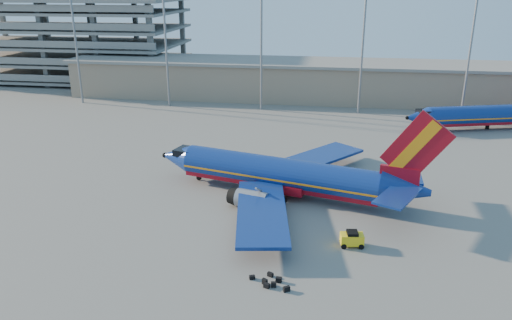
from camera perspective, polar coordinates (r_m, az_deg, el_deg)
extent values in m
plane|color=slate|center=(61.30, -1.13, -4.57)|extent=(220.00, 220.00, 0.00)
cube|color=gray|center=(114.98, 8.99, 8.81)|extent=(120.00, 15.00, 8.00)
cube|color=slate|center=(114.28, 9.11, 10.88)|extent=(122.00, 16.00, 0.60)
cube|color=slate|center=(149.69, -20.12, 9.18)|extent=(60.00, 30.00, 0.70)
cube|color=slate|center=(149.07, -20.31, 10.76)|extent=(60.00, 30.00, 0.70)
cube|color=slate|center=(148.57, -20.51, 12.36)|extent=(60.00, 30.00, 0.70)
cube|color=slate|center=(148.18, -20.70, 13.96)|extent=(60.00, 30.00, 0.70)
cube|color=slate|center=(147.91, -20.90, 15.57)|extent=(60.00, 30.00, 0.70)
cube|color=slate|center=(159.88, -18.29, 13.43)|extent=(1.20, 1.20, 21.00)
cylinder|color=gray|center=(115.54, -19.96, 12.97)|extent=(0.44, 0.44, 28.00)
cylinder|color=gray|center=(107.48, -10.30, 13.39)|extent=(0.44, 0.44, 28.00)
cylinder|color=gray|center=(102.73, 0.61, 13.42)|extent=(0.44, 0.44, 28.00)
cylinder|color=gray|center=(101.76, 12.12, 12.94)|extent=(0.44, 0.44, 28.00)
cylinder|color=gray|center=(104.68, 23.34, 11.98)|extent=(0.44, 0.44, 28.00)
cylinder|color=navy|center=(61.99, 2.66, -1.47)|extent=(25.29, 10.07, 3.87)
cube|color=maroon|center=(62.36, 2.64, -2.33)|extent=(25.11, 9.36, 1.36)
cube|color=orange|center=(62.08, 2.65, -1.70)|extent=(25.30, 10.11, 0.23)
cone|color=navy|center=(68.31, -8.98, 0.33)|extent=(5.23, 4.86, 3.87)
cube|color=black|center=(67.29, -8.04, 0.98)|extent=(3.12, 3.27, 0.84)
cone|color=navy|center=(58.60, 16.77, -3.23)|extent=(6.24, 5.12, 3.87)
cube|color=maroon|center=(58.17, 16.09, -1.83)|extent=(4.40, 1.66, 2.30)
cube|color=maroon|center=(56.84, 17.89, 1.40)|extent=(7.52, 2.26, 8.35)
cube|color=orange|center=(56.86, 17.68, 1.43)|extent=(5.06, 1.71, 6.55)
cube|color=navy|center=(61.73, 16.88, -1.49)|extent=(3.44, 6.83, 0.23)
cube|color=navy|center=(55.15, 15.90, -3.95)|extent=(5.81, 7.40, 0.23)
cube|color=navy|center=(70.04, 6.56, 0.12)|extent=(14.21, 15.95, 0.37)
cube|color=navy|center=(53.96, 0.66, -5.88)|extent=(7.82, 16.87, 0.37)
cube|color=maroon|center=(62.34, 3.08, -2.75)|extent=(7.11, 5.53, 1.05)
cylinder|color=gray|center=(67.75, 3.30, -1.08)|extent=(4.20, 3.08, 2.20)
cylinder|color=gray|center=(58.41, -0.45, -4.55)|extent=(4.20, 3.08, 2.20)
cylinder|color=gray|center=(67.47, -6.54, -1.84)|extent=(0.31, 0.31, 1.15)
cylinder|color=black|center=(67.56, -6.53, -2.03)|extent=(0.71, 0.42, 0.67)
cylinder|color=black|center=(64.77, 4.79, -2.85)|extent=(1.00, 0.78, 0.88)
cylinder|color=black|center=(60.05, 3.08, -4.67)|extent=(1.00, 0.78, 0.88)
cylinder|color=navy|center=(99.44, 25.10, 4.68)|extent=(23.30, 10.02, 3.58)
cube|color=maroon|center=(99.65, 25.03, 4.17)|extent=(23.11, 9.37, 1.26)
cube|color=orange|center=(99.49, 25.08, 4.55)|extent=(23.31, 10.05, 0.21)
cone|color=navy|center=(92.88, 17.93, 4.64)|extent=(4.91, 4.59, 3.58)
cube|color=black|center=(93.21, 18.70, 5.20)|extent=(2.94, 3.07, 0.77)
cylinder|color=black|center=(99.95, 24.92, 3.48)|extent=(0.84, 0.84, 0.87)
cube|color=yellow|center=(51.63, 10.91, -8.85)|extent=(2.43, 1.59, 1.08)
cube|color=black|center=(51.33, 10.95, -8.21)|extent=(1.23, 1.33, 0.38)
cylinder|color=black|center=(52.26, 9.82, -9.07)|extent=(0.58, 0.27, 0.56)
cylinder|color=black|center=(51.23, 10.01, -9.71)|extent=(0.58, 0.27, 0.56)
cylinder|color=black|center=(52.55, 11.71, -9.03)|extent=(0.58, 0.27, 0.56)
cylinder|color=black|center=(51.53, 11.94, -9.67)|extent=(0.58, 0.27, 0.56)
cube|color=black|center=(44.88, 2.03, -14.05)|extent=(0.50, 0.37, 0.49)
cube|color=black|center=(44.81, 1.23, -14.16)|extent=(0.62, 0.51, 0.41)
cube|color=black|center=(44.41, 3.51, -14.50)|extent=(0.64, 0.55, 0.48)
cube|color=black|center=(45.94, -0.45, -13.26)|extent=(0.58, 0.47, 0.37)
cube|color=black|center=(45.22, 1.01, -13.72)|extent=(0.54, 0.46, 0.54)
cube|color=black|center=(45.56, 2.61, -13.51)|extent=(0.55, 0.41, 0.47)
cube|color=black|center=(46.31, 1.65, -12.95)|extent=(0.61, 0.50, 0.39)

